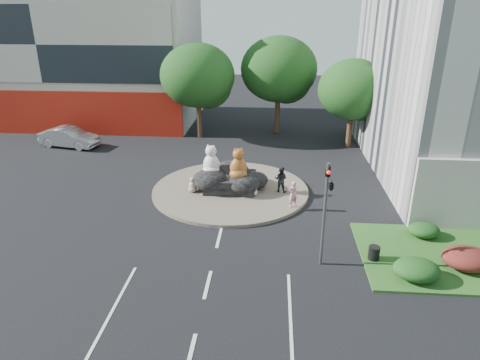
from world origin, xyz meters
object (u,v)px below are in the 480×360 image
(pedestrian_pink, at_px, (293,194))
(pedestrian_dark, at_px, (281,179))
(cat_white, at_px, (211,160))
(litter_bin, at_px, (374,253))
(parked_car, at_px, (69,137))
(kitten_white, at_px, (254,189))
(cat_tabby, at_px, (238,163))
(kitten_calico, at_px, (193,184))

(pedestrian_pink, distance_m, pedestrian_dark, 2.25)
(cat_white, relative_size, pedestrian_dark, 1.24)
(pedestrian_dark, xyz_separation_m, litter_bin, (4.29, -7.34, -0.58))
(pedestrian_dark, height_order, parked_car, pedestrian_dark)
(cat_white, bearing_deg, litter_bin, -21.37)
(pedestrian_pink, xyz_separation_m, litter_bin, (3.61, -5.20, -0.55))
(kitten_white, height_order, parked_car, parked_car)
(parked_car, height_order, litter_bin, parked_car)
(cat_tabby, bearing_deg, pedestrian_pink, -48.05)
(kitten_white, bearing_deg, cat_tabby, 141.22)
(cat_tabby, xyz_separation_m, pedestrian_pink, (3.33, -1.92, -1.14))
(cat_white, xyz_separation_m, kitten_calico, (-1.13, -0.65, -1.42))
(kitten_white, xyz_separation_m, pedestrian_pink, (2.32, -1.54, 0.43))
(pedestrian_dark, bearing_deg, litter_bin, 135.24)
(kitten_white, height_order, pedestrian_dark, pedestrian_dark)
(kitten_calico, height_order, pedestrian_dark, pedestrian_dark)
(pedestrian_pink, xyz_separation_m, pedestrian_dark, (-0.68, 2.15, 0.03))
(pedestrian_pink, bearing_deg, cat_tabby, -59.59)
(cat_tabby, distance_m, parked_car, 17.42)
(cat_white, xyz_separation_m, kitten_white, (2.77, -0.84, -1.56))
(pedestrian_dark, bearing_deg, kitten_calico, 19.27)
(pedestrian_dark, bearing_deg, cat_white, 11.96)
(cat_tabby, relative_size, litter_bin, 3.15)
(cat_white, relative_size, kitten_white, 2.80)
(cat_tabby, distance_m, kitten_calico, 3.23)
(kitten_calico, distance_m, litter_bin, 12.03)
(cat_tabby, xyz_separation_m, pedestrian_dark, (2.65, 0.22, -1.10))
(cat_white, height_order, kitten_calico, cat_white)
(cat_white, distance_m, pedestrian_dark, 4.55)
(cat_white, xyz_separation_m, pedestrian_pink, (5.09, -2.37, -1.14))
(cat_white, bearing_deg, kitten_calico, -130.56)
(cat_tabby, height_order, pedestrian_dark, cat_tabby)
(cat_tabby, bearing_deg, litter_bin, -63.77)
(cat_white, height_order, kitten_white, cat_white)
(kitten_calico, bearing_deg, cat_white, 38.46)
(parked_car, bearing_deg, litter_bin, -113.89)
(pedestrian_pink, bearing_deg, litter_bin, 95.21)
(pedestrian_pink, relative_size, parked_car, 0.31)
(kitten_calico, relative_size, litter_bin, 1.56)
(cat_white, xyz_separation_m, pedestrian_dark, (4.41, -0.23, -1.10))
(cat_white, bearing_deg, kitten_white, 2.82)
(cat_tabby, height_order, parked_car, cat_tabby)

